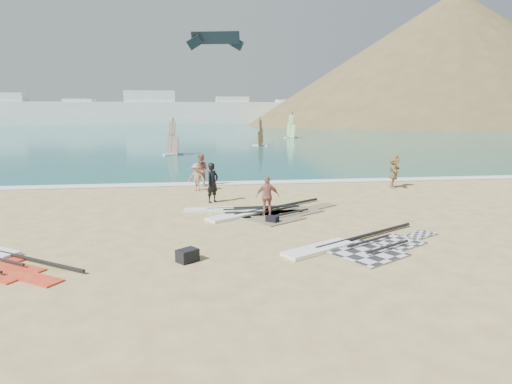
{
  "coord_description": "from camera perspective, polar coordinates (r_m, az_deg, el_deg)",
  "views": [
    {
      "loc": [
        -3.09,
        -13.67,
        4.33
      ],
      "look_at": [
        -0.7,
        4.0,
        1.0
      ],
      "focal_mm": 30.0,
      "sensor_mm": 36.0,
      "label": 1
    }
  ],
  "objects": [
    {
      "name": "beachgoer_mid",
      "position": [
        24.04,
        -7.94,
        1.97
      ],
      "size": [
        1.15,
        0.94,
        1.55
      ],
      "primitive_type": "imported",
      "rotation": [
        0.0,
        0.0,
        -0.43
      ],
      "color": "#A97956",
      "rests_on": "ground"
    },
    {
      "name": "beachgoer_right",
      "position": [
        26.15,
        17.92,
        2.65
      ],
      "size": [
        1.34,
        1.82,
        1.91
      ],
      "primitive_type": "imported",
      "rotation": [
        0.0,
        0.0,
        1.08
      ],
      "color": "tan",
      "rests_on": "ground"
    },
    {
      "name": "gear_bag_far",
      "position": [
        17.05,
        2.19,
        -3.66
      ],
      "size": [
        0.57,
        0.55,
        0.28
      ],
      "primitive_type": "cube",
      "rotation": [
        0.0,
        0.0,
        -0.68
      ],
      "color": "black",
      "rests_on": "ground"
    },
    {
      "name": "ground",
      "position": [
        14.67,
        4.83,
        -6.63
      ],
      "size": [
        300.0,
        300.0,
        0.0
      ],
      "primitive_type": "plane",
      "color": "tan",
      "rests_on": "ground"
    },
    {
      "name": "rig_green",
      "position": [
        18.81,
        -3.08,
        -2.6
      ],
      "size": [
        5.24,
        2.08,
        0.2
      ],
      "rotation": [
        0.0,
        0.0,
        0.04
      ],
      "color": "#64AA1B",
      "rests_on": "ground"
    },
    {
      "name": "beachgoer_left",
      "position": [
        25.4,
        -7.21,
        2.87
      ],
      "size": [
        1.05,
        0.89,
        1.92
      ],
      "primitive_type": "imported",
      "rotation": [
        0.0,
        0.0,
        -0.19
      ],
      "color": "#975E53",
      "rests_on": "ground"
    },
    {
      "name": "beachgoer_back",
      "position": [
        17.99,
        1.53,
        -0.58
      ],
      "size": [
        1.01,
        0.44,
        1.7
      ],
      "primitive_type": "imported",
      "rotation": [
        0.0,
        0.0,
        3.11
      ],
      "color": "#A76353",
      "rests_on": "ground"
    },
    {
      "name": "sea",
      "position": [
        145.77,
        -6.55,
        8.81
      ],
      "size": [
        300.0,
        240.0,
        0.06
      ],
      "primitive_type": "cube",
      "color": "#0C4E57",
      "rests_on": "ground"
    },
    {
      "name": "surf_line",
      "position": [
        26.51,
        -0.9,
        1.18
      ],
      "size": [
        300.0,
        1.2,
        0.04
      ],
      "primitive_type": "cube",
      "color": "white",
      "rests_on": "ground"
    },
    {
      "name": "gear_bag_near",
      "position": [
        12.87,
        -9.13,
        -8.35
      ],
      "size": [
        0.72,
        0.7,
        0.37
      ],
      "primitive_type": "cube",
      "rotation": [
        0.0,
        0.0,
        0.67
      ],
      "color": "black",
      "rests_on": "ground"
    },
    {
      "name": "headland_main",
      "position": [
        168.58,
        24.07,
        8.21
      ],
      "size": [
        143.0,
        143.0,
        45.0
      ],
      "primitive_type": "cone",
      "color": "brown",
      "rests_on": "ground"
    },
    {
      "name": "windsurfer_left",
      "position": [
        44.81,
        -11.05,
        6.34
      ],
      "size": [
        2.12,
        2.25,
        3.85
      ],
      "rotation": [
        0.0,
        0.0,
        0.54
      ],
      "color": "white",
      "rests_on": "ground"
    },
    {
      "name": "windsurfer_right",
      "position": [
        74.17,
        4.69,
        8.2
      ],
      "size": [
        2.53,
        2.85,
        4.44
      ],
      "rotation": [
        0.0,
        0.0,
        0.31
      ],
      "color": "white",
      "rests_on": "ground"
    },
    {
      "name": "far_town",
      "position": [
        164.16,
        -12.31,
        10.4
      ],
      "size": [
        160.0,
        8.0,
        12.0
      ],
      "color": "white",
      "rests_on": "ground"
    },
    {
      "name": "kitesurf_kite",
      "position": [
        64.27,
        -5.43,
        19.61
      ],
      "size": [
        8.05,
        2.35,
        2.59
      ],
      "rotation": [
        0.0,
        0.0,
        -0.21
      ],
      "color": "black",
      "rests_on": "ground"
    },
    {
      "name": "windsurfer_centre",
      "position": [
        56.24,
        0.6,
        7.34
      ],
      "size": [
        2.14,
        2.34,
        3.8
      ],
      "rotation": [
        0.0,
        0.0,
        -0.43
      ],
      "color": "white",
      "rests_on": "ground"
    },
    {
      "name": "rig_grey",
      "position": [
        14.38,
        13.27,
        -7.04
      ],
      "size": [
        6.09,
        4.23,
        0.2
      ],
      "rotation": [
        0.0,
        0.0,
        0.51
      ],
      "color": "#272729",
      "rests_on": "ground"
    },
    {
      "name": "person_wetsuit",
      "position": [
        20.79,
        -5.82,
        1.23
      ],
      "size": [
        0.83,
        0.83,
        1.94
      ],
      "primitive_type": "imported",
      "rotation": [
        0.0,
        0.0,
        0.78
      ],
      "color": "black",
      "rests_on": "ground"
    },
    {
      "name": "rig_orange",
      "position": [
        18.39,
        1.54,
        -2.88
      ],
      "size": [
        6.22,
        4.62,
        0.21
      ],
      "rotation": [
        0.0,
        0.0,
        0.58
      ],
      "color": "#DB5416",
      "rests_on": "ground"
    }
  ]
}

